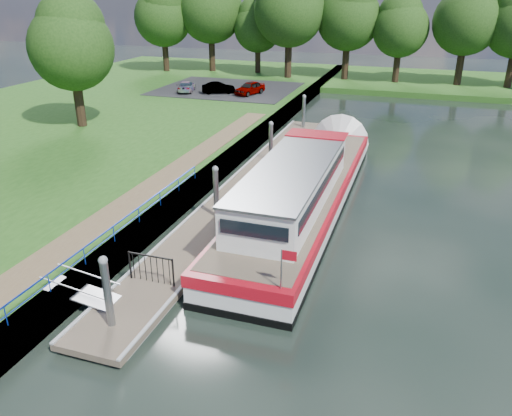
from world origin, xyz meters
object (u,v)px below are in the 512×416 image
(car_b, at_px, (218,88))
(car_a, at_px, (250,88))
(pontoon, at_px, (247,188))
(car_c, at_px, (186,86))
(barge, at_px, (306,187))

(car_b, bearing_deg, car_a, -106.13)
(pontoon, relative_size, car_a, 8.17)
(car_a, distance_m, car_c, 6.68)
(barge, bearing_deg, pontoon, 162.87)
(car_b, distance_m, car_c, 3.48)
(car_a, bearing_deg, pontoon, -52.65)
(barge, xyz_separation_m, car_c, (-17.91, 23.11, 0.28))
(car_b, height_order, car_c, car_b)
(pontoon, distance_m, barge, 3.87)
(pontoon, xyz_separation_m, car_c, (-14.31, 22.00, 1.18))
(pontoon, xyz_separation_m, barge, (3.60, -1.11, 0.90))
(car_c, bearing_deg, pontoon, 107.01)
(barge, distance_m, car_a, 26.30)
(pontoon, relative_size, car_c, 8.22)
(barge, bearing_deg, car_a, 115.36)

